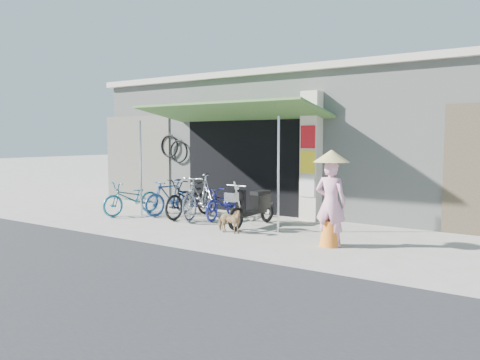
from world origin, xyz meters
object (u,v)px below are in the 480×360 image
Objects in this scene: bike_navy at (222,202)px; bike_black at (191,198)px; bike_silver at (200,196)px; nun at (331,199)px; street_dog at (229,221)px; moped at (253,206)px; bike_blue at (170,197)px; bike_teal at (132,198)px.

bike_black is at bearing -169.13° from bike_navy.
bike_silver is 3.87m from nun.
street_dog is at bearing -57.73° from bike_navy.
moped reaches higher than bike_navy.
nun is (4.70, -1.03, 0.40)m from bike_blue.
moped reaches higher than bike_black.
bike_teal reaches higher than bike_navy.
nun is at bearing -29.33° from bike_navy.
street_dog is (1.57, -1.07, -0.28)m from bike_silver.
bike_silver reaches higher than street_dog.
bike_navy is (2.25, 0.77, -0.03)m from bike_teal.
bike_black is 3.02× the size of street_dog.
bike_blue is 0.64m from bike_black.
bike_teal is at bearing 77.86° from street_dog.
nun is at bearing -90.81° from street_dog.
moped is 0.98× the size of nun.
street_dog is (3.39, -0.59, -0.17)m from bike_teal.
moped is at bearing -15.54° from bike_silver.
bike_navy is at bearing 22.81° from bike_silver.
bike_navy is 2.51× the size of street_dog.
bike_silver is at bearing 11.51° from bike_blue.
bike_black is at bearing 14.17° from bike_blue.
moped reaches higher than bike_blue.
bike_blue is 2.78m from street_dog.
bike_silver is at bearing -153.72° from bike_navy.
bike_blue is at bearing -176.52° from bike_navy.
bike_silver is 1.19× the size of bike_navy.
nun is (3.29, -1.31, 0.46)m from bike_navy.
bike_silver is at bearing -16.07° from nun.
moped is (1.89, -0.15, -0.04)m from bike_black.
bike_navy reaches higher than street_dog.
bike_silver is 1.06× the size of moped.
street_dog is 2.23m from nun.
bike_teal is at bearing -161.74° from bike_black.
bike_navy is 1.78m from street_dog.
moped reaches higher than street_dog.
bike_navy is at bearing 17.69° from bike_black.
nun reaches higher than bike_teal.
bike_black is at bearing 57.69° from street_dog.
bike_black is 2.21m from street_dog.
bike_blue is 0.83× the size of bike_black.
bike_blue is at bearing -13.18° from nun.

